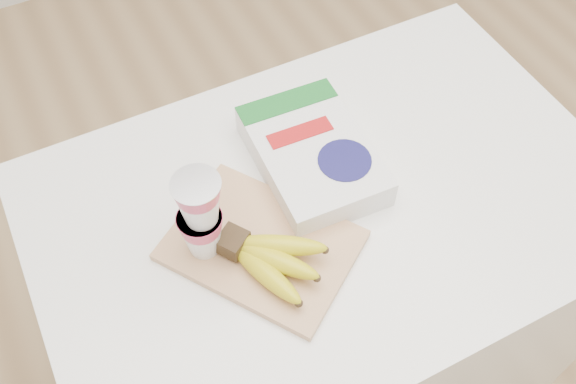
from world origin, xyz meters
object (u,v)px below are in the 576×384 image
(cutting_board, at_px, (262,245))
(cereal_box, at_px, (312,155))
(table, at_px, (321,299))
(yogurt_stack, at_px, (200,215))
(bananas, at_px, (270,258))

(cutting_board, relative_size, cereal_box, 1.04)
(table, bearing_deg, cutting_board, -167.33)
(cutting_board, distance_m, yogurt_stack, 0.14)
(yogurt_stack, relative_size, cereal_box, 0.61)
(table, height_order, yogurt_stack, yogurt_stack)
(cutting_board, height_order, bananas, bananas)
(cutting_board, xyz_separation_m, cereal_box, (0.16, 0.12, 0.02))
(cutting_board, bearing_deg, bananas, -131.15)
(cereal_box, bearing_deg, yogurt_stack, -158.41)
(table, height_order, cutting_board, cutting_board)
(table, relative_size, cutting_board, 3.48)
(bananas, relative_size, cereal_box, 0.64)
(cereal_box, bearing_deg, bananas, -132.61)
(cutting_board, bearing_deg, table, -21.54)
(table, relative_size, cereal_box, 3.62)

